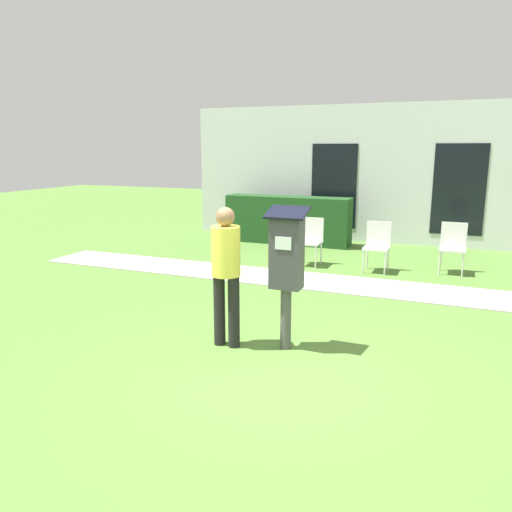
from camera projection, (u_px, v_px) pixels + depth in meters
ground_plane at (284, 377)px, 4.90m from camera, size 40.00×40.00×0.00m
sidewalk at (356, 286)px, 8.11m from camera, size 12.00×1.10×0.02m
building_facade at (395, 175)px, 11.53m from camera, size 10.00×0.26×3.20m
parking_meter at (287, 260)px, 5.39m from camera, size 0.44×0.31×1.59m
person_standing at (226, 266)px, 5.49m from camera, size 0.32×0.32×1.58m
outdoor_chair_left at (311, 237)px, 9.52m from camera, size 0.44×0.44×0.90m
outdoor_chair_middle at (378, 242)px, 9.02m from camera, size 0.44×0.44×0.90m
outdoor_chair_right at (453, 244)px, 8.90m from camera, size 0.44×0.44×0.90m
hedge_row at (288, 220)px, 11.68m from camera, size 2.94×0.60×1.10m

